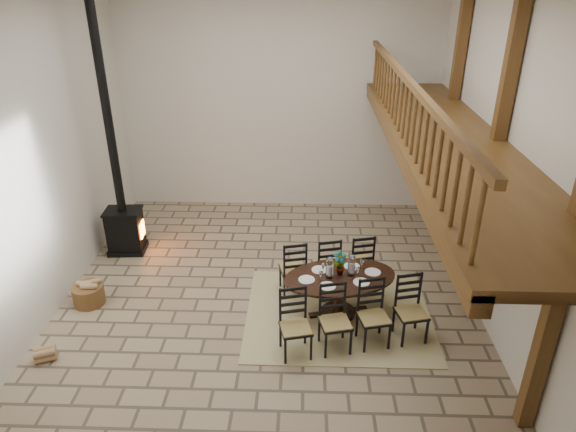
{
  "coord_description": "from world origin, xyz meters",
  "views": [
    {
      "loc": [
        0.58,
        -7.26,
        5.18
      ],
      "look_at": [
        0.33,
        0.4,
        1.42
      ],
      "focal_mm": 32.0,
      "sensor_mm": 36.0,
      "label": 1
    }
  ],
  "objects_px": {
    "wood_stove": "(121,200)",
    "log_basket": "(89,294)",
    "dining_table": "(341,298)",
    "log_stack": "(45,354)"
  },
  "relations": [
    {
      "from": "wood_stove",
      "to": "log_basket",
      "type": "bearing_deg",
      "value": -96.45
    },
    {
      "from": "dining_table",
      "to": "wood_stove",
      "type": "xyz_separation_m",
      "value": [
        -4.13,
        2.04,
        0.73
      ]
    },
    {
      "from": "dining_table",
      "to": "log_stack",
      "type": "bearing_deg",
      "value": -178.65
    },
    {
      "from": "wood_stove",
      "to": "log_stack",
      "type": "xyz_separation_m",
      "value": [
        -0.21,
        -3.18,
        -1.01
      ]
    },
    {
      "from": "dining_table",
      "to": "log_basket",
      "type": "distance_m",
      "value": 4.24
    },
    {
      "from": "dining_table",
      "to": "log_stack",
      "type": "relative_size",
      "value": 6.9
    },
    {
      "from": "wood_stove",
      "to": "log_stack",
      "type": "distance_m",
      "value": 3.35
    },
    {
      "from": "dining_table",
      "to": "log_stack",
      "type": "distance_m",
      "value": 4.49
    },
    {
      "from": "wood_stove",
      "to": "log_basket",
      "type": "xyz_separation_m",
      "value": [
        -0.1,
        -1.78,
        -0.93
      ]
    },
    {
      "from": "wood_stove",
      "to": "log_basket",
      "type": "relative_size",
      "value": 9.63
    }
  ]
}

